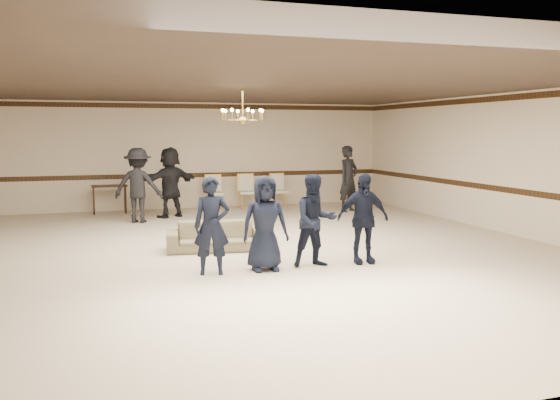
{
  "coord_description": "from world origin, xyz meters",
  "views": [
    {
      "loc": [
        -3.06,
        -10.99,
        2.32
      ],
      "look_at": [
        0.33,
        -0.5,
        1.05
      ],
      "focal_mm": 38.05,
      "sensor_mm": 36.0,
      "label": 1
    }
  ],
  "objects": [
    {
      "name": "room",
      "position": [
        0.0,
        0.0,
        1.6
      ],
      "size": [
        12.01,
        14.01,
        3.21
      ],
      "color": "tan",
      "rests_on": "ground"
    },
    {
      "name": "chair_rail",
      "position": [
        0.0,
        6.99,
        1.0
      ],
      "size": [
        12.0,
        0.02,
        0.14
      ],
      "primitive_type": "cube",
      "color": "#341E0F",
      "rests_on": "wall_back"
    },
    {
      "name": "crown_molding",
      "position": [
        0.0,
        6.99,
        3.08
      ],
      "size": [
        12.0,
        0.02,
        0.14
      ],
      "primitive_type": "cube",
      "color": "#341E0F",
      "rests_on": "wall_back"
    },
    {
      "name": "chandelier",
      "position": [
        0.0,
        1.0,
        2.88
      ],
      "size": [
        0.94,
        0.94,
        0.89
      ],
      "primitive_type": null,
      "color": "#B18E38",
      "rests_on": "ceiling"
    },
    {
      "name": "boy_a",
      "position": [
        -1.19,
        -1.6,
        0.8
      ],
      "size": [
        0.64,
        0.49,
        1.6
      ],
      "primitive_type": "imported",
      "rotation": [
        0.0,
        0.0,
        -0.19
      ],
      "color": "black",
      "rests_on": "floor"
    },
    {
      "name": "boy_b",
      "position": [
        -0.29,
        -1.6,
        0.8
      ],
      "size": [
        0.8,
        0.53,
        1.6
      ],
      "primitive_type": "imported",
      "rotation": [
        0.0,
        0.0,
        -0.03
      ],
      "color": "black",
      "rests_on": "floor"
    },
    {
      "name": "boy_c",
      "position": [
        0.61,
        -1.6,
        0.8
      ],
      "size": [
        0.79,
        0.62,
        1.6
      ],
      "primitive_type": "imported",
      "rotation": [
        0.0,
        0.0,
        -0.02
      ],
      "color": "black",
      "rests_on": "floor"
    },
    {
      "name": "boy_d",
      "position": [
        1.51,
        -1.6,
        0.8
      ],
      "size": [
        0.97,
        0.47,
        1.6
      ],
      "primitive_type": "imported",
      "rotation": [
        0.0,
        0.0,
        -0.09
      ],
      "color": "black",
      "rests_on": "floor"
    },
    {
      "name": "settee",
      "position": [
        -0.73,
        0.31,
        0.28
      ],
      "size": [
        2.01,
        1.0,
        0.56
      ],
      "primitive_type": "imported",
      "rotation": [
        0.0,
        0.0,
        -0.13
      ],
      "color": "#6D6449",
      "rests_on": "floor"
    },
    {
      "name": "adult_left",
      "position": [
        -1.88,
        4.46,
        0.96
      ],
      "size": [
        1.41,
        1.1,
        1.91
      ],
      "primitive_type": "imported",
      "rotation": [
        0.0,
        0.0,
        2.78
      ],
      "color": "black",
      "rests_on": "floor"
    },
    {
      "name": "adult_mid",
      "position": [
        -0.98,
        5.16,
        0.96
      ],
      "size": [
        1.85,
        1.25,
        1.91
      ],
      "primitive_type": "imported",
      "rotation": [
        0.0,
        0.0,
        3.57
      ],
      "color": "black",
      "rests_on": "floor"
    },
    {
      "name": "adult_right",
      "position": [
        4.12,
        4.76,
        0.96
      ],
      "size": [
        0.83,
        0.71,
        1.91
      ],
      "primitive_type": "imported",
      "rotation": [
        0.0,
        0.0,
        0.44
      ],
      "color": "black",
      "rests_on": "floor"
    },
    {
      "name": "banquet_chair_left",
      "position": [
        0.47,
        6.24,
        0.51
      ],
      "size": [
        0.54,
        0.54,
        1.03
      ],
      "primitive_type": null,
      "rotation": [
        0.0,
        0.0,
        -0.1
      ],
      "color": "beige",
      "rests_on": "floor"
    },
    {
      "name": "banquet_chair_mid",
      "position": [
        1.47,
        6.24,
        0.51
      ],
      "size": [
        0.54,
        0.54,
        1.03
      ],
      "primitive_type": null,
      "rotation": [
        0.0,
        0.0,
        -0.08
      ],
      "color": "beige",
      "rests_on": "floor"
    },
    {
      "name": "banquet_chair_right",
      "position": [
        2.47,
        6.24,
        0.51
      ],
      "size": [
        0.54,
        0.54,
        1.03
      ],
      "primitive_type": null,
      "rotation": [
        0.0,
        0.0,
        0.1
      ],
      "color": "beige",
      "rests_on": "floor"
    },
    {
      "name": "console_table",
      "position": [
        -2.53,
        6.44,
        0.41
      ],
      "size": [
        1.0,
        0.47,
        0.82
      ],
      "primitive_type": "cube",
      "rotation": [
        0.0,
        0.0,
        0.06
      ],
      "color": "black",
      "rests_on": "floor"
    }
  ]
}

